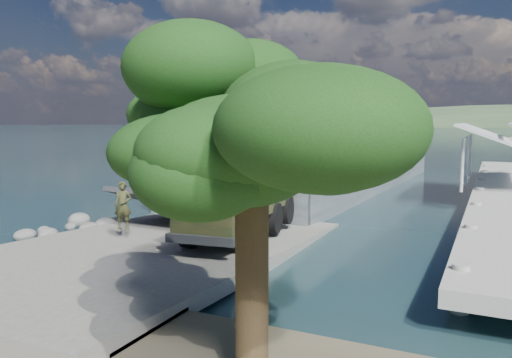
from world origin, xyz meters
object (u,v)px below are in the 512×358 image
Objects in this scene: pier at (509,181)px; soldier at (123,215)px; overhang_tree at (238,116)px; military_truck at (245,189)px; landing_craft at (327,175)px.

pier reaches higher than soldier.
military_truck is at bearing 116.29° from overhang_tree.
overhang_tree is (8.17, -31.38, 4.51)m from landing_craft.
military_truck is 12.61m from overhang_tree.
pier is 21.98× the size of soldier.
landing_craft is at bearing 62.66° from soldier.
military_truck is (2.74, -20.40, 1.53)m from landing_craft.
military_truck is 5.22m from soldier.
pier is at bearing -14.24° from landing_craft.
pier is 1.12× the size of landing_craft.
pier is at bearing 49.83° from military_truck.
landing_craft is at bearing 90.37° from military_truck.
overhang_tree is at bearing -70.99° from military_truck.
soldier is (-4.16, -3.01, -0.97)m from military_truck.
military_truck is at bearing 12.04° from soldier.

